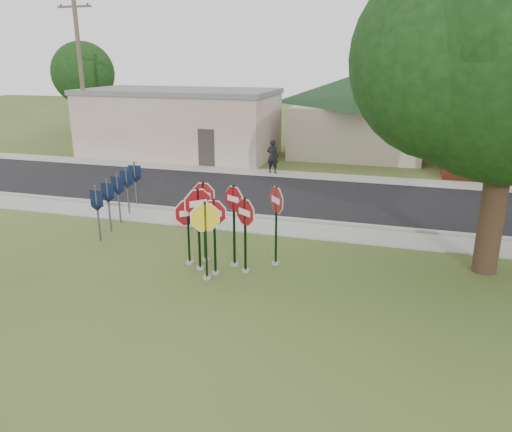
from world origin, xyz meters
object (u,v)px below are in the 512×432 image
(stop_sign_center, at_px, (214,227))
(stop_sign_left, at_px, (198,216))
(utility_pole_near, at_px, (82,77))
(stop_sign_yellow, at_px, (206,230))
(pedestrian, at_px, (273,156))

(stop_sign_center, bearing_deg, stop_sign_left, 161.42)
(stop_sign_center, distance_m, utility_pole_near, 20.12)
(stop_sign_yellow, bearing_deg, stop_sign_left, 127.94)
(stop_sign_left, height_order, utility_pole_near, utility_pole_near)
(stop_sign_center, bearing_deg, pedestrian, 97.33)
(stop_sign_center, relative_size, stop_sign_left, 0.90)
(stop_sign_yellow, height_order, utility_pole_near, utility_pole_near)
(stop_sign_yellow, distance_m, stop_sign_left, 0.77)
(stop_sign_left, xyz_separation_m, utility_pole_near, (-13.28, 13.98, 3.28))
(stop_sign_left, bearing_deg, utility_pole_near, 133.52)
(stop_sign_yellow, xyz_separation_m, stop_sign_left, (-0.46, 0.59, 0.18))
(stop_sign_center, relative_size, utility_pole_near, 0.25)
(stop_sign_yellow, relative_size, pedestrian, 1.34)
(stop_sign_yellow, bearing_deg, stop_sign_center, 73.81)
(stop_sign_yellow, distance_m, pedestrian, 13.80)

